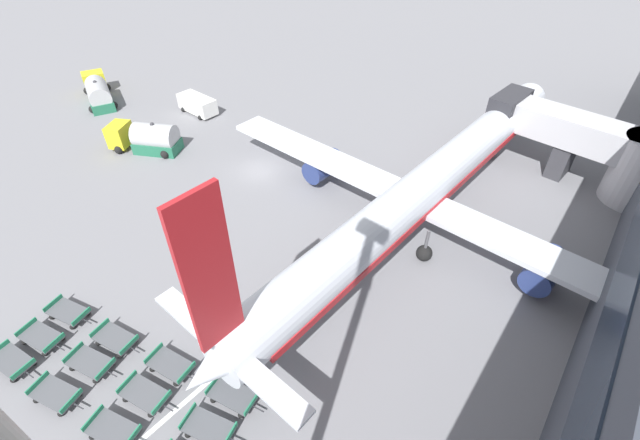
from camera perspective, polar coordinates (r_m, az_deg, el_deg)
name	(u,v)px	position (r m, az deg, el deg)	size (l,w,h in m)	color
ground_plane	(261,170)	(43.64, -7.91, 6.59)	(500.00, 500.00, 0.00)	gray
jet_bridge	(596,148)	(46.78, 32.87, 8.11)	(16.64, 6.34, 6.40)	silver
airplane	(425,188)	(35.55, 13.80, 4.10)	(40.71, 46.90, 14.30)	silver
fuel_tanker_primary	(98,92)	(63.21, -27.45, 14.86)	(9.20, 6.04, 3.29)	yellow
fuel_tanker_secondary	(149,139)	(49.32, -21.88, 10.05)	(7.69, 5.68, 3.32)	yellow
service_van	(197,104)	(56.02, -16.03, 14.62)	(5.29, 2.84, 2.07)	white
baggage_dolly_row_near_col_a	(12,362)	(33.08, -35.81, -15.06)	(3.52, 1.87, 0.92)	#515459
baggage_dolly_row_near_col_b	(56,394)	(30.26, -31.74, -19.15)	(3.53, 2.10, 0.92)	#515459
baggage_dolly_row_near_col_c	(113,430)	(27.66, -25.84, -23.92)	(3.53, 2.10, 0.92)	#515459
baggage_dolly_row_mid_a_col_a	(42,337)	(33.36, -33.12, -12.97)	(3.53, 1.99, 0.92)	#515459
baggage_dolly_row_mid_a_col_b	(91,363)	(30.57, -28.25, -16.45)	(3.53, 2.06, 0.92)	#515459
baggage_dolly_row_mid_a_col_c	(145,394)	(28.08, -22.28, -20.72)	(3.53, 1.95, 0.92)	#515459
baggage_dolly_row_mid_a_col_d	(209,428)	(26.10, -14.58, -25.28)	(3.53, 2.12, 0.92)	#515459
baggage_dolly_row_mid_b_col_a	(68,312)	(33.95, -30.52, -10.55)	(3.53, 2.06, 0.92)	#515459
baggage_dolly_row_mid_b_col_b	(116,339)	(31.04, -25.61, -14.09)	(3.52, 1.92, 0.92)	#515459
baggage_dolly_row_mid_b_col_c	(171,365)	(28.61, -19.27, -17.80)	(3.52, 1.89, 0.92)	#515459
baggage_dolly_row_mid_b_col_d	(233,395)	(26.69, -11.51, -21.92)	(3.53, 1.96, 0.92)	#515459
stand_guidance_stripe	(326,279)	(31.95, 0.80, -7.93)	(2.52, 37.50, 0.01)	white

